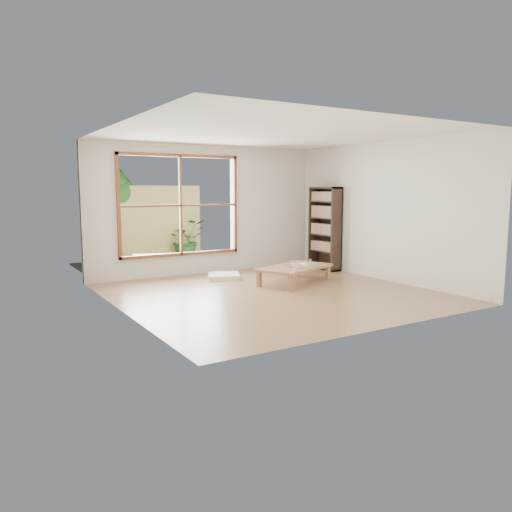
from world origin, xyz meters
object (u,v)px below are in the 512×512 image
(garden_bench, at_px, (159,257))
(food_tray, at_px, (309,263))
(low_table, at_px, (295,268))
(bookshelf, at_px, (325,228))

(garden_bench, bearing_deg, food_tray, -34.31)
(low_table, distance_m, garden_bench, 3.08)
(low_table, bearing_deg, bookshelf, 11.46)
(bookshelf, distance_m, garden_bench, 3.59)
(low_table, height_order, garden_bench, garden_bench)
(low_table, xyz_separation_m, garden_bench, (-1.65, 2.59, 0.02))
(food_tray, bearing_deg, garden_bench, 130.98)
(food_tray, bearing_deg, bookshelf, 39.36)
(low_table, xyz_separation_m, food_tray, (0.42, 0.13, 0.06))
(bookshelf, height_order, garden_bench, bookshelf)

